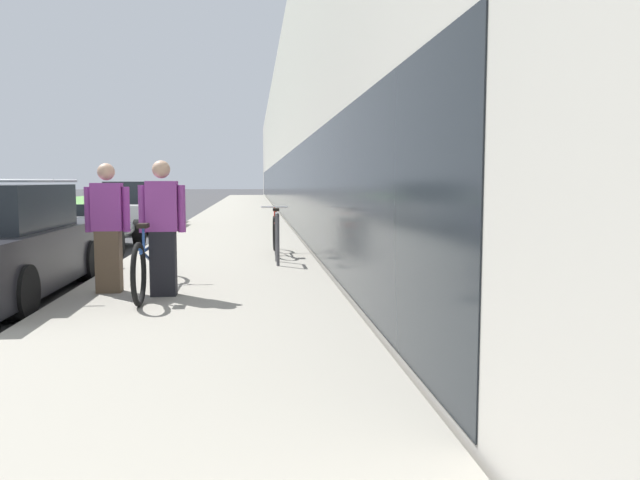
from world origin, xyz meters
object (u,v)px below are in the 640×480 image
(person_bystander, at_px, (108,228))
(cruiser_bike_nearest, at_px, (276,234))
(parked_sedan_far, at_px, (139,208))
(vintage_roadster_curbside, at_px, (88,232))
(person_rider, at_px, (163,228))
(tandem_bicycle, at_px, (153,261))
(bike_rack_hoop, at_px, (277,233))

(person_bystander, xyz_separation_m, cruiser_bike_nearest, (2.17, 3.85, -0.42))
(parked_sedan_far, bearing_deg, vintage_roadster_curbside, -90.10)
(person_rider, bearing_deg, person_bystander, 156.68)
(person_bystander, height_order, cruiser_bike_nearest, person_bystander)
(person_rider, bearing_deg, tandem_bicycle, 117.08)
(cruiser_bike_nearest, bearing_deg, parked_sedan_far, 116.52)
(person_bystander, distance_m, parked_sedan_far, 11.69)
(person_bystander, height_order, bike_rack_hoop, person_bystander)
(cruiser_bike_nearest, height_order, parked_sedan_far, parked_sedan_far)
(person_rider, relative_size, cruiser_bike_nearest, 0.93)
(person_rider, bearing_deg, bike_rack_hoop, 62.00)
(bike_rack_hoop, bearing_deg, vintage_roadster_curbside, 140.32)
(person_bystander, bearing_deg, bike_rack_hoop, 48.58)
(tandem_bicycle, xyz_separation_m, parked_sedan_far, (-2.20, 11.52, 0.17))
(tandem_bicycle, xyz_separation_m, vintage_roadster_curbside, (-2.21, 5.58, -0.07))
(person_bystander, height_order, vintage_roadster_curbside, person_bystander)
(bike_rack_hoop, distance_m, cruiser_bike_nearest, 1.42)
(person_bystander, distance_m, cruiser_bike_nearest, 4.44)
(tandem_bicycle, xyz_separation_m, cruiser_bike_nearest, (1.65, 3.81, -0.01))
(person_rider, distance_m, vintage_roadster_curbside, 6.40)
(vintage_roadster_curbside, xyz_separation_m, parked_sedan_far, (0.01, 5.94, 0.24))
(bike_rack_hoop, relative_size, parked_sedan_far, 0.18)
(person_rider, distance_m, parked_sedan_far, 12.10)
(person_rider, height_order, vintage_roadster_curbside, person_rider)
(tandem_bicycle, height_order, vintage_roadster_curbside, tandem_bicycle)
(person_bystander, xyz_separation_m, vintage_roadster_curbside, (-1.69, 5.62, -0.49))
(person_bystander, bearing_deg, tandem_bicycle, 4.79)
(parked_sedan_far, bearing_deg, bike_rack_hoop, -67.24)
(tandem_bicycle, xyz_separation_m, bike_rack_hoop, (1.63, 2.40, 0.13))
(person_bystander, distance_m, bike_rack_hoop, 3.27)
(vintage_roadster_curbside, height_order, parked_sedan_far, parked_sedan_far)
(person_rider, xyz_separation_m, bike_rack_hoop, (1.46, 2.74, -0.29))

